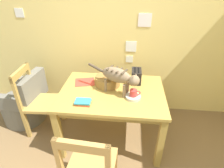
{
  "coord_description": "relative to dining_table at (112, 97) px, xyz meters",
  "views": [
    {
      "loc": [
        0.14,
        -0.75,
        1.92
      ],
      "look_at": [
        -0.05,
        1.06,
        0.84
      ],
      "focal_mm": 29.09,
      "sensor_mm": 36.0,
      "label": 1
    }
  ],
  "objects": [
    {
      "name": "coffee_mug",
      "position": [
        0.25,
        -0.11,
        0.16
      ],
      "size": [
        0.12,
        0.08,
        0.08
      ],
      "color": "#D13838",
      "rests_on": "saucer_bowl"
    },
    {
      "name": "book_stack",
      "position": [
        -0.28,
        -0.28,
        0.11
      ],
      "size": [
        0.17,
        0.13,
        0.04
      ],
      "color": "#D9452F",
      "rests_on": "dining_table"
    },
    {
      "name": "wall_rear",
      "position": [
        0.05,
        0.75,
        0.6
      ],
      "size": [
        4.33,
        0.11,
        2.5
      ],
      "color": "#EED075",
      "rests_on": "ground_plane"
    },
    {
      "name": "wicker_basket",
      "position": [
        -0.07,
        0.14,
        0.15
      ],
      "size": [
        0.31,
        0.31,
        0.12
      ],
      "color": "olive",
      "rests_on": "dining_table"
    },
    {
      "name": "wooden_chair_near",
      "position": [
        -1.0,
        0.07,
        -0.19
      ],
      "size": [
        0.44,
        0.44,
        0.94
      ],
      "rotation": [
        0.0,
        0.0,
        -1.52
      ],
      "color": "#B18D45",
      "rests_on": "ground_plane"
    },
    {
      "name": "cat",
      "position": [
        0.08,
        -0.03,
        0.31
      ],
      "size": [
        0.61,
        0.34,
        0.32
      ],
      "rotation": [
        0.0,
        0.0,
        -2.02
      ],
      "color": "#846C50",
      "rests_on": "dining_table"
    },
    {
      "name": "magazine",
      "position": [
        -0.37,
        0.18,
        0.09
      ],
      "size": [
        0.29,
        0.26,
        0.01
      ],
      "primitive_type": "cube",
      "rotation": [
        0.0,
        0.0,
        0.24
      ],
      "color": "#D33E30",
      "rests_on": "dining_table"
    },
    {
      "name": "toaster",
      "position": [
        0.29,
        0.25,
        0.18
      ],
      "size": [
        0.12,
        0.2,
        0.18
      ],
      "color": "black",
      "rests_on": "dining_table"
    },
    {
      "name": "wooden_chair_far",
      "position": [
        -0.11,
        -0.83,
        -0.19
      ],
      "size": [
        0.45,
        0.45,
        0.94
      ],
      "rotation": [
        0.0,
        0.0,
        -0.07
      ],
      "color": "#B68645",
      "rests_on": "ground_plane"
    },
    {
      "name": "wicker_armchair",
      "position": [
        -1.34,
        0.23,
        -0.38
      ],
      "size": [
        0.62,
        0.63,
        0.78
      ],
      "rotation": [
        0.0,
        0.0,
        1.49
      ],
      "color": "slate",
      "rests_on": "ground_plane"
    },
    {
      "name": "saucer_bowl",
      "position": [
        0.25,
        -0.11,
        0.1
      ],
      "size": [
        0.17,
        0.17,
        0.03
      ],
      "primitive_type": "cylinder",
      "color": "beige",
      "rests_on": "dining_table"
    },
    {
      "name": "dining_table",
      "position": [
        0.0,
        0.0,
        0.0
      ],
      "size": [
        1.24,
        0.89,
        0.74
      ],
      "color": "#AF8E40",
      "rests_on": "ground_plane"
    }
  ]
}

